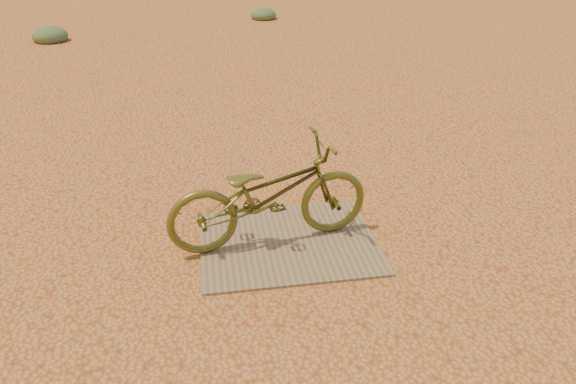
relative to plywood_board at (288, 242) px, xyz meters
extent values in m
plane|color=#BD8040|center=(0.58, -0.28, -0.01)|extent=(120.00, 120.00, 0.00)
cube|color=#78664E|center=(0.00, 0.00, 0.00)|extent=(1.42, 1.17, 0.02)
imported|color=#53541D|center=(-0.14, 0.03, 0.44)|extent=(1.69, 0.80, 0.85)
ellipsoid|color=#49603E|center=(-3.40, 7.94, -0.01)|extent=(0.67, 0.67, 0.37)
ellipsoid|color=#49603E|center=(1.01, 9.52, -0.01)|extent=(0.59, 0.59, 0.32)
camera|label=1|loc=(-0.63, -3.81, 2.49)|focal=35.00mm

